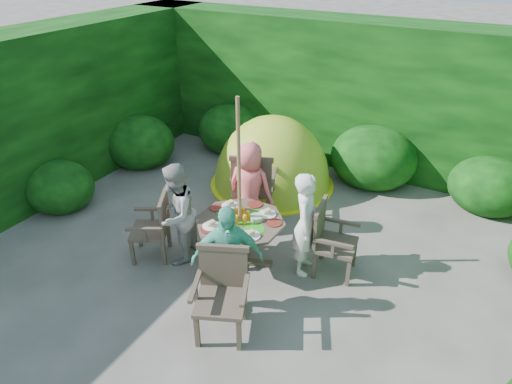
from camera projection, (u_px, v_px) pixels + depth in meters
The scene contains 13 objects.
ground at pixel (241, 281), 5.56m from camera, with size 60.00×60.00×0.00m, color #4D4B45.
hedge_enclosure at pixel (292, 148), 5.96m from camera, with size 9.00×9.00×2.50m.
patio_table at pixel (240, 227), 5.60m from camera, with size 1.44×1.44×0.78m.
parasol_pole at pixel (239, 188), 5.32m from camera, with size 0.04×0.04×2.20m, color brown.
garden_chair_right at pixel (330, 239), 5.51m from camera, with size 0.55×0.60×0.89m.
garden_chair_left at pixel (155, 226), 5.79m from camera, with size 0.64×0.67×0.85m.
garden_chair_back at pixel (253, 185), 6.53m from camera, with size 0.77×0.73×1.03m.
garden_chair_front at pixel (222, 291), 4.68m from camera, with size 0.70×0.66×0.92m.
child_right at pixel (306, 224), 5.44m from camera, with size 0.49×0.32×1.34m, color white.
child_left at pixel (176, 214), 5.64m from camera, with size 0.65×0.50×1.33m, color #979692.
child_back at pixel (250, 188), 6.23m from camera, with size 0.65×0.42×1.32m, color #F96669.
child_front at pixel (227, 260), 4.85m from camera, with size 0.77×0.32×1.32m, color #53C2A3.
dome_tent at pixel (272, 184), 7.72m from camera, with size 2.07×2.07×2.37m.
Camera 1 is at (2.26, -3.68, 3.67)m, focal length 32.00 mm.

